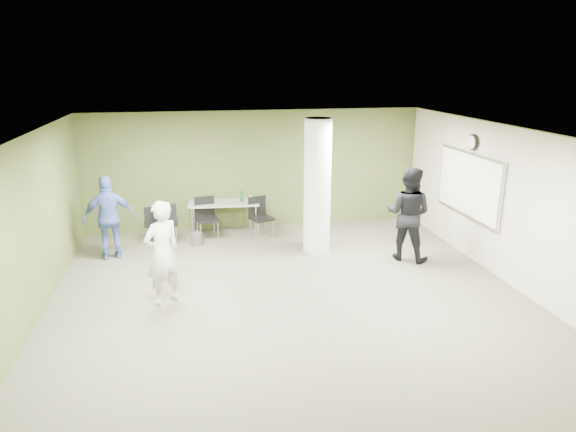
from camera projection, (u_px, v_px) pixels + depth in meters
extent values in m
plane|color=#585645|center=(288.00, 294.00, 8.88)|extent=(8.00, 8.00, 0.00)
plane|color=white|center=(288.00, 132.00, 8.08)|extent=(8.00, 8.00, 0.00)
cube|color=#495B2B|center=(256.00, 170.00, 12.24)|extent=(8.00, 2.80, 0.02)
cube|color=#495B2B|center=(29.00, 232.00, 7.74)|extent=(0.02, 8.00, 2.80)
cube|color=beige|center=(506.00, 205.00, 9.22)|extent=(0.02, 8.00, 2.80)
cylinder|color=silver|center=(317.00, 187.00, 10.55)|extent=(0.56, 0.56, 2.80)
cube|color=silver|center=(468.00, 184.00, 10.31)|extent=(0.04, 2.30, 1.30)
cube|color=white|center=(467.00, 185.00, 10.30)|extent=(0.02, 2.20, 1.20)
cylinder|color=black|center=(473.00, 142.00, 10.06)|extent=(0.05, 0.32, 0.32)
cylinder|color=white|center=(471.00, 142.00, 10.06)|extent=(0.02, 0.26, 0.26)
cube|color=#989893|center=(224.00, 203.00, 11.86)|extent=(1.65, 0.82, 0.04)
cylinder|color=silver|center=(192.00, 223.00, 11.62)|extent=(0.04, 0.04, 0.72)
cylinder|color=silver|center=(256.00, 221.00, 11.78)|extent=(0.04, 0.04, 0.72)
cylinder|color=silver|center=(194.00, 216.00, 12.15)|extent=(0.04, 0.04, 0.72)
cylinder|color=silver|center=(255.00, 214.00, 12.31)|extent=(0.04, 0.04, 0.72)
cylinder|color=#194D2E|center=(241.00, 196.00, 11.85)|extent=(0.07, 0.07, 0.25)
cylinder|color=#B2B2B7|center=(250.00, 199.00, 11.75)|extent=(0.06, 0.06, 0.18)
cylinder|color=#4C4C4C|center=(197.00, 239.00, 11.26)|extent=(0.24, 0.24, 0.27)
cube|color=black|center=(167.00, 223.00, 11.28)|extent=(0.48, 0.48, 0.05)
cube|color=black|center=(166.00, 215.00, 11.00)|extent=(0.46, 0.05, 0.47)
cylinder|color=silver|center=(176.00, 230.00, 11.57)|extent=(0.02, 0.02, 0.45)
cylinder|color=silver|center=(159.00, 231.00, 11.49)|extent=(0.02, 0.02, 0.45)
cylinder|color=silver|center=(177.00, 236.00, 11.20)|extent=(0.02, 0.02, 0.45)
cylinder|color=silver|center=(158.00, 237.00, 11.12)|extent=(0.02, 0.02, 0.45)
cube|color=black|center=(154.00, 224.00, 11.39)|extent=(0.47, 0.47, 0.05)
cube|color=black|center=(154.00, 216.00, 11.15)|extent=(0.41, 0.08, 0.42)
cylinder|color=silver|center=(163.00, 230.00, 11.67)|extent=(0.02, 0.02, 0.40)
cylinder|color=silver|center=(146.00, 231.00, 11.57)|extent=(0.02, 0.02, 0.40)
cylinder|color=silver|center=(164.00, 235.00, 11.34)|extent=(0.02, 0.02, 0.40)
cylinder|color=silver|center=(147.00, 236.00, 11.24)|extent=(0.02, 0.02, 0.40)
cube|color=black|center=(207.00, 220.00, 11.55)|extent=(0.55, 0.55, 0.05)
cube|color=black|center=(205.00, 206.00, 11.66)|extent=(0.45, 0.12, 0.46)
cylinder|color=silver|center=(201.00, 233.00, 11.37)|extent=(0.02, 0.02, 0.44)
cylinder|color=silver|center=(218.00, 231.00, 11.51)|extent=(0.02, 0.02, 0.44)
cylinder|color=silver|center=(197.00, 228.00, 11.72)|extent=(0.02, 0.02, 0.44)
cylinder|color=silver|center=(214.00, 226.00, 11.86)|extent=(0.02, 0.02, 0.44)
cube|color=black|center=(262.00, 219.00, 11.66)|extent=(0.59, 0.59, 0.05)
cube|color=black|center=(257.00, 206.00, 11.76)|extent=(0.43, 0.19, 0.45)
cylinder|color=silver|center=(259.00, 232.00, 11.47)|extent=(0.02, 0.02, 0.43)
cylinder|color=silver|center=(273.00, 229.00, 11.67)|extent=(0.02, 0.02, 0.43)
cylinder|color=silver|center=(251.00, 228.00, 11.78)|extent=(0.02, 0.02, 0.43)
cylinder|color=silver|center=(265.00, 225.00, 11.98)|extent=(0.02, 0.02, 0.43)
imported|color=silver|center=(162.00, 253.00, 8.33)|extent=(0.77, 0.71, 1.76)
imported|color=black|center=(408.00, 214.00, 10.24)|extent=(1.18, 1.14, 1.91)
imported|color=#455FAC|center=(109.00, 218.00, 10.31)|extent=(1.07, 0.60, 1.72)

